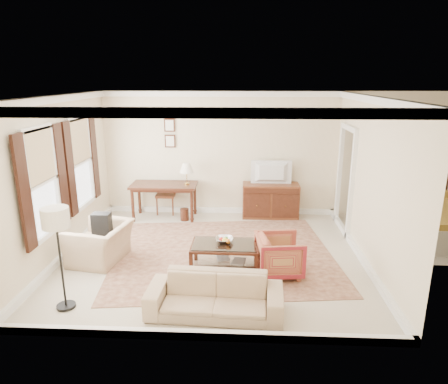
# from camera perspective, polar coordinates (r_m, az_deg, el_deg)

# --- Properties ---
(room_shell) EXTENTS (5.51, 5.01, 2.91)m
(room_shell) POSITION_cam_1_polar(r_m,az_deg,el_deg) (6.85, -1.82, 10.00)
(room_shell) COLOR beige
(room_shell) RESTS_ON ground
(annex_bedroom) EXTENTS (3.00, 2.70, 2.90)m
(annex_bedroom) POSITION_cam_1_polar(r_m,az_deg,el_deg) (9.31, 27.74, -3.70)
(annex_bedroom) COLOR beige
(annex_bedroom) RESTS_ON ground
(window_front) EXTENTS (0.12, 1.56, 1.80)m
(window_front) POSITION_cam_1_polar(r_m,az_deg,el_deg) (7.09, -24.54, 1.18)
(window_front) COLOR #CCB284
(window_front) RESTS_ON room_shell
(window_rear) EXTENTS (0.12, 1.56, 1.80)m
(window_rear) POSITION_cam_1_polar(r_m,az_deg,el_deg) (8.51, -19.75, 3.98)
(window_rear) COLOR #CCB284
(window_rear) RESTS_ON room_shell
(doorway) EXTENTS (0.10, 1.12, 2.25)m
(doorway) POSITION_cam_1_polar(r_m,az_deg,el_deg) (8.83, 16.91, 1.47)
(doorway) COLOR white
(doorway) RESTS_ON room_shell
(rug) EXTENTS (4.37, 3.86, 0.01)m
(rug) POSITION_cam_1_polar(r_m,az_deg,el_deg) (7.58, -0.11, -8.80)
(rug) COLOR #5A2B1E
(rug) RESTS_ON room_shell
(writing_desk) EXTENTS (1.51, 0.75, 0.82)m
(writing_desk) POSITION_cam_1_polar(r_m,az_deg,el_deg) (9.33, -8.56, 0.50)
(writing_desk) COLOR #441F13
(writing_desk) RESTS_ON room_shell
(desk_chair) EXTENTS (0.51, 0.51, 1.05)m
(desk_chair) POSITION_cam_1_polar(r_m,az_deg,el_deg) (9.72, -8.30, -0.03)
(desk_chair) COLOR brown
(desk_chair) RESTS_ON room_shell
(desk_lamp) EXTENTS (0.32, 0.32, 0.50)m
(desk_lamp) POSITION_cam_1_polar(r_m,az_deg,el_deg) (9.15, -5.35, 2.62)
(desk_lamp) COLOR silver
(desk_lamp) RESTS_ON writing_desk
(framed_prints) EXTENTS (0.25, 0.04, 0.68)m
(framed_prints) POSITION_cam_1_polar(r_m,az_deg,el_deg) (9.50, -7.75, 8.35)
(framed_prints) COLOR #441F13
(framed_prints) RESTS_ON room_shell
(sideboard) EXTENTS (1.31, 0.50, 0.81)m
(sideboard) POSITION_cam_1_polar(r_m,az_deg,el_deg) (9.45, 6.65, -1.21)
(sideboard) COLOR brown
(sideboard) RESTS_ON room_shell
(tv) EXTENTS (0.89, 0.51, 0.12)m
(tv) POSITION_cam_1_polar(r_m,az_deg,el_deg) (9.22, 6.83, 3.80)
(tv) COLOR black
(tv) RESTS_ON sideboard
(coffee_table) EXTENTS (1.14, 0.68, 0.48)m
(coffee_table) POSITION_cam_1_polar(r_m,az_deg,el_deg) (6.87, 0.09, -8.24)
(coffee_table) COLOR #441F13
(coffee_table) RESTS_ON room_shell
(fruit_bowl) EXTENTS (0.42, 0.42, 0.10)m
(fruit_bowl) POSITION_cam_1_polar(r_m,az_deg,el_deg) (6.87, 0.07, -6.72)
(fruit_bowl) COLOR silver
(fruit_bowl) RESTS_ON coffee_table
(book_a) EXTENTS (0.28, 0.10, 0.38)m
(book_a) POSITION_cam_1_polar(r_m,az_deg,el_deg) (7.00, -1.07, -9.38)
(book_a) COLOR brown
(book_a) RESTS_ON coffee_table
(book_b) EXTENTS (0.28, 0.09, 0.38)m
(book_b) POSITION_cam_1_polar(r_m,az_deg,el_deg) (6.92, 1.23, -9.74)
(book_b) COLOR brown
(book_b) RESTS_ON coffee_table
(striped_armchair) EXTENTS (0.77, 0.81, 0.75)m
(striped_armchair) POSITION_cam_1_polar(r_m,az_deg,el_deg) (6.77, 7.93, -8.69)
(striped_armchair) COLOR maroon
(striped_armchair) RESTS_ON room_shell
(club_armchair) EXTENTS (0.85, 1.15, 0.92)m
(club_armchair) POSITION_cam_1_polar(r_m,az_deg,el_deg) (7.49, -17.30, -6.13)
(club_armchair) COLOR tan
(club_armchair) RESTS_ON room_shell
(backpack) EXTENTS (0.24, 0.33, 0.40)m
(backpack) POSITION_cam_1_polar(r_m,az_deg,el_deg) (7.51, -17.09, -4.05)
(backpack) COLOR black
(backpack) RESTS_ON club_armchair
(sofa) EXTENTS (1.91, 0.65, 0.73)m
(sofa) POSITION_cam_1_polar(r_m,az_deg,el_deg) (5.68, -1.32, -13.81)
(sofa) COLOR tan
(sofa) RESTS_ON room_shell
(floor_lamp) EXTENTS (0.37, 0.37, 1.51)m
(floor_lamp) POSITION_cam_1_polar(r_m,az_deg,el_deg) (5.89, -22.85, -4.42)
(floor_lamp) COLOR black
(floor_lamp) RESTS_ON room_shell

